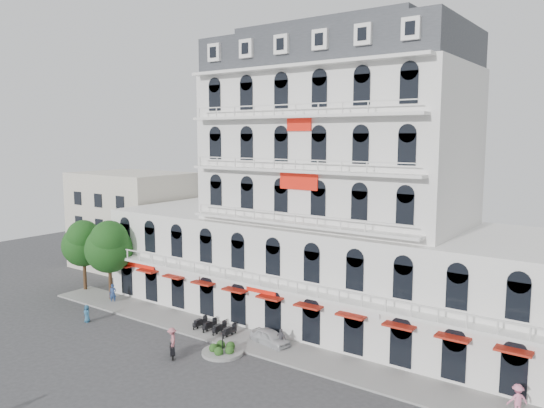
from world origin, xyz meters
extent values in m
plane|color=#38383A|center=(0.00, 0.00, 0.00)|extent=(120.00, 120.00, 0.00)
cube|color=gray|center=(0.00, 9.00, 0.08)|extent=(53.00, 4.00, 0.16)
cube|color=silver|center=(0.00, 18.00, 4.50)|extent=(45.00, 14.00, 9.00)
cube|color=silver|center=(0.00, 18.00, 15.50)|extent=(22.00, 12.00, 13.00)
cube|color=#2D3035|center=(0.00, 18.00, 23.50)|extent=(21.56, 11.76, 3.00)
cube|color=#2D3035|center=(0.00, 18.00, 25.40)|extent=(15.84, 8.64, 0.80)
cube|color=#AB2315|center=(0.00, 10.50, 3.50)|extent=(40.50, 1.00, 0.15)
cube|color=red|center=(0.00, 11.88, 13.00)|extent=(3.50, 0.10, 1.40)
cube|color=beige|center=(-30.00, 20.00, 6.00)|extent=(14.00, 10.00, 12.00)
cylinder|color=gray|center=(-3.00, 6.00, 0.12)|extent=(3.20, 3.20, 0.24)
cylinder|color=black|center=(-3.00, 6.00, 0.90)|extent=(0.08, 0.08, 1.40)
sphere|color=#234B19|center=(-2.30, 6.00, 0.45)|extent=(0.70, 0.70, 0.70)
sphere|color=#234B19|center=(-2.78, 6.66, 0.45)|extent=(0.70, 0.70, 0.70)
sphere|color=#234B19|center=(-3.56, 6.42, 0.45)|extent=(0.70, 0.70, 0.70)
sphere|color=#234B19|center=(-3.57, 5.60, 0.45)|extent=(0.70, 0.70, 0.70)
sphere|color=#234B19|center=(-2.80, 5.33, 0.45)|extent=(0.70, 0.70, 0.70)
cylinder|color=#382314|center=(-26.00, 10.00, 1.76)|extent=(0.36, 0.36, 3.52)
sphere|color=#163D13|center=(-26.00, 10.00, 4.96)|extent=(4.48, 4.48, 4.48)
sphere|color=#163D13|center=(-25.50, 9.70, 6.00)|extent=(3.52, 3.52, 3.52)
sphere|color=#163D13|center=(-26.40, 10.30, 5.60)|extent=(3.20, 3.20, 3.20)
cylinder|color=#382314|center=(-21.00, 9.50, 1.87)|extent=(0.36, 0.36, 3.74)
sphere|color=#163D13|center=(-21.00, 9.50, 5.27)|extent=(4.76, 4.76, 4.76)
sphere|color=#163D13|center=(-20.50, 9.20, 6.38)|extent=(3.74, 3.74, 3.74)
sphere|color=#163D13|center=(-21.40, 9.80, 5.95)|extent=(3.40, 3.40, 3.40)
imported|color=silver|center=(-1.05, 9.50, 0.63)|extent=(3.94, 2.19, 1.27)
cube|color=black|center=(-5.63, 3.29, 0.55)|extent=(1.36, 1.26, 0.35)
torus|color=black|center=(-5.22, 2.93, 0.28)|extent=(0.53, 0.49, 0.60)
torus|color=black|center=(-6.04, 3.65, 0.28)|extent=(0.53, 0.49, 0.60)
imported|color=#C26773|center=(-5.63, 3.29, 1.37)|extent=(1.35, 1.30, 1.85)
imported|color=#2A5A7E|center=(-17.41, 4.18, 0.79)|extent=(0.84, 0.62, 1.58)
imported|color=#57555C|center=(0.00, 9.50, 0.79)|extent=(0.94, 0.42, 1.57)
imported|color=pink|center=(17.12, 9.50, 0.95)|extent=(1.41, 1.31, 1.91)
imported|color=navy|center=(-20.00, 8.99, 0.97)|extent=(0.84, 0.80, 1.94)
camera|label=1|loc=(22.65, -23.16, 16.50)|focal=35.00mm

